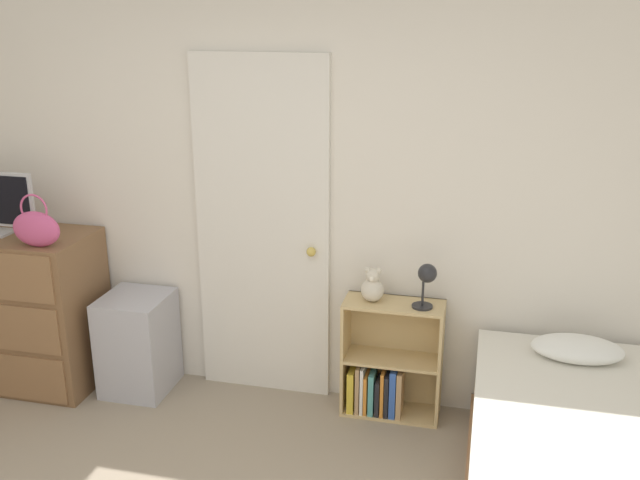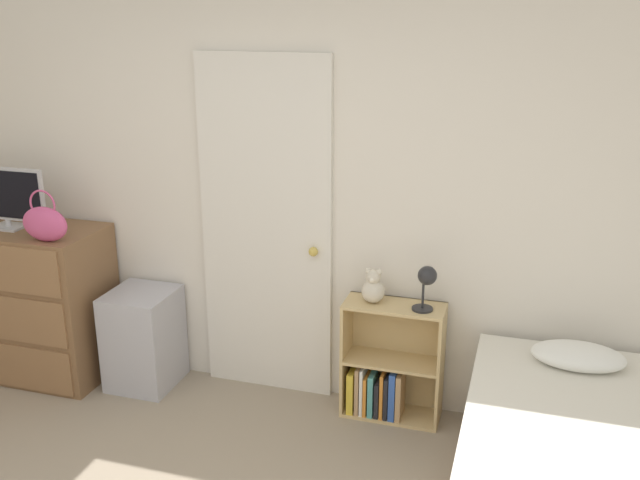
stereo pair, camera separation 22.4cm
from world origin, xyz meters
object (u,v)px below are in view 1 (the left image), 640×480
object	(u,v)px
storage_bin	(138,343)
bookshelf	(386,371)
teddy_bear	(373,287)
bed	(583,477)
desk_lamp	(427,278)
handbag	(36,228)
dresser	(16,308)

from	to	relation	value
storage_bin	bookshelf	xyz separation A→B (m)	(1.55, 0.09, -0.04)
bookshelf	teddy_bear	xyz separation A→B (m)	(-0.09, -0.00, 0.53)
bed	bookshelf	bearing A→B (deg)	142.51
teddy_bear	storage_bin	bearing A→B (deg)	-176.63
bookshelf	desk_lamp	size ratio (longest dim) A/B	2.68
bookshelf	handbag	bearing A→B (deg)	-170.70
handbag	bed	distance (m)	3.16
dresser	storage_bin	world-z (taller)	dresser
storage_bin	desk_lamp	size ratio (longest dim) A/B	2.37
bookshelf	dresser	bearing A→B (deg)	-176.32
handbag	bookshelf	size ratio (longest dim) A/B	0.44
handbag	teddy_bear	size ratio (longest dim) A/B	1.55
teddy_bear	desk_lamp	size ratio (longest dim) A/B	0.77
dresser	bed	bearing A→B (deg)	-10.65
dresser	bed	distance (m)	3.44
teddy_bear	dresser	bearing A→B (deg)	-176.25
dresser	bed	world-z (taller)	dresser
dresser	handbag	distance (m)	0.72
teddy_bear	bed	xyz separation A→B (m)	(1.11, -0.78, -0.52)
teddy_bear	bookshelf	bearing A→B (deg)	1.77
storage_bin	bed	size ratio (longest dim) A/B	0.34
dresser	desk_lamp	bearing A→B (deg)	2.47
dresser	handbag	size ratio (longest dim) A/B	3.34
handbag	bed	size ratio (longest dim) A/B	0.17
handbag	teddy_bear	bearing A→B (deg)	9.65
storage_bin	teddy_bear	world-z (taller)	teddy_bear
handbag	storage_bin	size ratio (longest dim) A/B	0.50
storage_bin	dresser	bearing A→B (deg)	-175.56
handbag	bed	xyz separation A→B (m)	(3.02, -0.46, -0.82)
handbag	bookshelf	bearing A→B (deg)	9.30
dresser	storage_bin	distance (m)	0.82
dresser	desk_lamp	world-z (taller)	dresser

